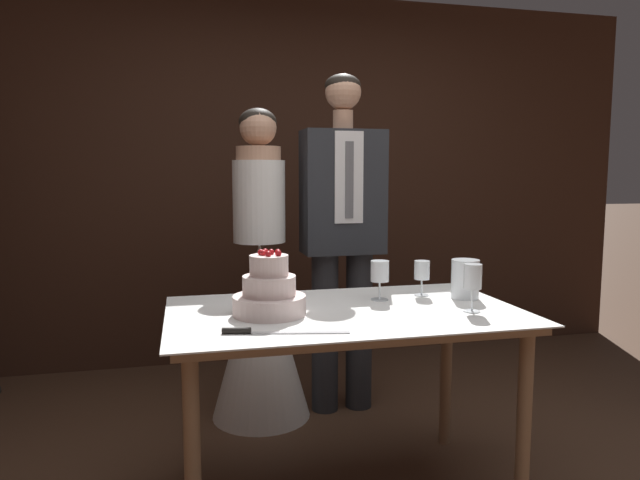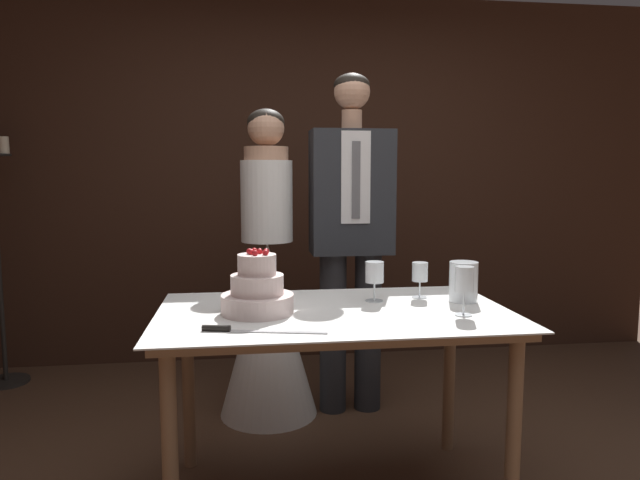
% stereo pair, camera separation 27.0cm
% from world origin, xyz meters
% --- Properties ---
extents(wall_back, '(5.26, 0.12, 2.59)m').
position_xyz_m(wall_back, '(0.00, 2.21, 1.29)').
color(wall_back, '#382116').
rests_on(wall_back, ground_plane).
extents(cake_table, '(1.42, 0.85, 0.79)m').
position_xyz_m(cake_table, '(-0.15, 0.28, 0.70)').
color(cake_table, '#8E6B4C').
rests_on(cake_table, ground_plane).
extents(tiered_cake, '(0.29, 0.29, 0.26)m').
position_xyz_m(tiered_cake, '(-0.46, 0.28, 0.88)').
color(tiered_cake, beige).
rests_on(tiered_cake, cake_table).
extents(cake_knife, '(0.44, 0.11, 0.02)m').
position_xyz_m(cake_knife, '(-0.52, 0.02, 0.80)').
color(cake_knife, silver).
rests_on(cake_knife, cake_table).
extents(wine_glass_near, '(0.07, 0.07, 0.19)m').
position_xyz_m(wine_glass_near, '(0.34, 0.13, 0.92)').
color(wine_glass_near, silver).
rests_on(wine_glass_near, cake_table).
extents(wine_glass_middle, '(0.07, 0.07, 0.16)m').
position_xyz_m(wine_glass_middle, '(0.27, 0.47, 0.90)').
color(wine_glass_middle, silver).
rests_on(wine_glass_middle, cake_table).
extents(wine_glass_far, '(0.08, 0.08, 0.17)m').
position_xyz_m(wine_glass_far, '(0.05, 0.42, 0.91)').
color(wine_glass_far, silver).
rests_on(wine_glass_far, cake_table).
extents(hurricane_candle, '(0.12, 0.12, 0.17)m').
position_xyz_m(hurricane_candle, '(0.43, 0.37, 0.87)').
color(hurricane_candle, silver).
rests_on(hurricane_candle, cake_table).
extents(bride, '(0.54, 0.54, 1.69)m').
position_xyz_m(bride, '(-0.38, 1.15, 0.62)').
color(bride, white).
rests_on(bride, ground_plane).
extents(groom, '(0.45, 0.25, 1.88)m').
position_xyz_m(groom, '(0.09, 1.15, 1.05)').
color(groom, '#282B30').
rests_on(groom, ground_plane).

